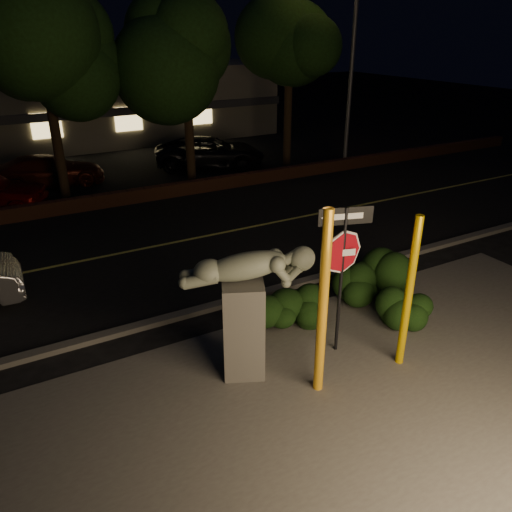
{
  "coord_description": "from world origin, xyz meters",
  "views": [
    {
      "loc": [
        -4.97,
        -6.28,
        5.92
      ],
      "look_at": [
        -0.43,
        1.93,
        1.6
      ],
      "focal_mm": 35.0,
      "sensor_mm": 36.0,
      "label": 1
    }
  ],
  "objects": [
    {
      "name": "ground",
      "position": [
        0.0,
        10.0,
        0.0
      ],
      "size": [
        90.0,
        90.0,
        0.0
      ],
      "primitive_type": "plane",
      "color": "black",
      "rests_on": "ground"
    },
    {
      "name": "patio",
      "position": [
        0.0,
        -1.0,
        0.01
      ],
      "size": [
        14.0,
        6.0,
        0.02
      ],
      "primitive_type": "cube",
      "color": "#4C4944",
      "rests_on": "ground"
    },
    {
      "name": "road",
      "position": [
        0.0,
        7.0,
        0.01
      ],
      "size": [
        80.0,
        8.0,
        0.01
      ],
      "primitive_type": "cube",
      "color": "black",
      "rests_on": "ground"
    },
    {
      "name": "lane_marking",
      "position": [
        0.0,
        7.0,
        0.02
      ],
      "size": [
        80.0,
        0.12,
        0.0
      ],
      "primitive_type": "cube",
      "color": "#C1BA4D",
      "rests_on": "road"
    },
    {
      "name": "curb",
      "position": [
        0.0,
        2.9,
        0.06
      ],
      "size": [
        80.0,
        0.25,
        0.12
      ],
      "primitive_type": "cube",
      "color": "#4C4944",
      "rests_on": "ground"
    },
    {
      "name": "brick_wall",
      "position": [
        0.0,
        11.3,
        0.25
      ],
      "size": [
        40.0,
        0.35,
        0.5
      ],
      "primitive_type": "cube",
      "color": "#4F2A19",
      "rests_on": "ground"
    },
    {
      "name": "parking_lot",
      "position": [
        0.0,
        17.0,
        0.01
      ],
      "size": [
        40.0,
        12.0,
        0.01
      ],
      "primitive_type": "cube",
      "color": "black",
      "rests_on": "ground"
    },
    {
      "name": "building",
      "position": [
        0.0,
        24.99,
        2.0
      ],
      "size": [
        22.0,
        10.2,
        4.0
      ],
      "color": "#686553",
      "rests_on": "ground"
    },
    {
      "name": "tree_far_b",
      "position": [
        -2.5,
        13.2,
        6.05
      ],
      "size": [
        5.2,
        5.2,
        8.41
      ],
      "color": "black",
      "rests_on": "ground"
    },
    {
      "name": "tree_far_c",
      "position": [
        2.5,
        12.8,
        5.66
      ],
      "size": [
        4.8,
        4.8,
        7.84
      ],
      "color": "black",
      "rests_on": "ground"
    },
    {
      "name": "tree_far_d",
      "position": [
        7.5,
        13.3,
        5.42
      ],
      "size": [
        4.4,
        4.4,
        7.42
      ],
      "color": "black",
      "rests_on": "ground"
    },
    {
      "name": "yellow_pole_left",
      "position": [
        -0.54,
        -0.55,
        1.71
      ],
      "size": [
        0.17,
        0.17,
        3.42
      ],
      "primitive_type": "cylinder",
      "color": "#FFAF1C",
      "rests_on": "ground"
    },
    {
      "name": "yellow_pole_right",
      "position": [
        1.29,
        -0.69,
        1.52
      ],
      "size": [
        0.15,
        0.15,
        3.03
      ],
      "primitive_type": "cylinder",
      "color": "#D9AA04",
      "rests_on": "ground"
    },
    {
      "name": "signpost",
      "position": [
        0.46,
        0.24,
        2.15
      ],
      "size": [
        0.99,
        0.33,
        3.02
      ],
      "rotation": [
        0.0,
        0.0,
        -0.31
      ],
      "color": "black",
      "rests_on": "ground"
    },
    {
      "name": "sculpture",
      "position": [
        -1.43,
        0.52,
        1.56
      ],
      "size": [
        2.29,
        1.48,
        2.53
      ],
      "rotation": [
        0.0,
        0.0,
        -0.42
      ],
      "color": "#4C4944",
      "rests_on": "ground"
    },
    {
      "name": "hedge_center",
      "position": [
        0.17,
        1.39,
        0.49
      ],
      "size": [
        2.09,
        1.58,
        0.98
      ],
      "primitive_type": "ellipsoid",
      "rotation": [
        0.0,
        0.0,
        -0.42
      ],
      "color": "black",
      "rests_on": "ground"
    },
    {
      "name": "hedge_right",
      "position": [
        2.39,
        1.45,
        0.61
      ],
      "size": [
        2.06,
        1.48,
        1.21
      ],
      "primitive_type": "ellipsoid",
      "rotation": [
        0.0,
        0.0,
        0.29
      ],
      "color": "black",
      "rests_on": "ground"
    },
    {
      "name": "hedge_far_right",
      "position": [
        2.25,
        0.2,
        0.48
      ],
      "size": [
        1.62,
        1.34,
        0.96
      ],
      "primitive_type": "ellipsoid",
      "rotation": [
        0.0,
        0.0,
        0.4
      ],
      "color": "black",
      "rests_on": "ground"
    },
    {
      "name": "streetlight",
      "position": [
        9.42,
        11.69,
        5.3
      ],
      "size": [
        1.31,
        0.56,
        8.9
      ],
      "rotation": [
        0.0,
        0.0,
        -0.27
      ],
      "color": "#49494E",
      "rests_on": "ground"
    },
    {
      "name": "parked_car_darkred",
      "position": [
        -2.77,
        15.1,
        0.62
      ],
      "size": [
        4.46,
        2.22,
        1.25
      ],
      "primitive_type": "imported",
      "rotation": [
        0.0,
        0.0,
        1.46
      ],
      "color": "#45130B",
      "rests_on": "ground"
    },
    {
      "name": "parked_car_dark",
      "position": [
        4.19,
        14.66,
        0.69
      ],
      "size": [
        5.45,
        4.04,
        1.37
      ],
      "primitive_type": "imported",
      "rotation": [
        0.0,
        0.0,
        1.17
      ],
      "color": "black",
      "rests_on": "ground"
    }
  ]
}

